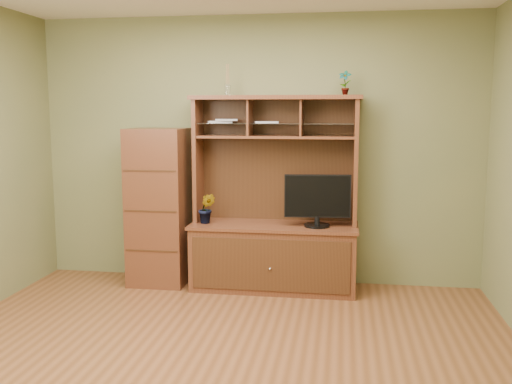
# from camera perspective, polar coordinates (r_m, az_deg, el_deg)

# --- Properties ---
(room) EXTENTS (4.54, 4.04, 2.74)m
(room) POSITION_cam_1_polar(r_m,az_deg,el_deg) (3.87, -4.34, 2.09)
(room) COLOR brown
(room) RESTS_ON ground
(media_hutch) EXTENTS (1.66, 0.61, 1.90)m
(media_hutch) POSITION_cam_1_polar(r_m,az_deg,el_deg) (5.65, 1.82, -4.45)
(media_hutch) COLOR #492515
(media_hutch) RESTS_ON room
(monitor) EXTENTS (0.64, 0.25, 0.50)m
(monitor) POSITION_cam_1_polar(r_m,az_deg,el_deg) (5.46, 6.15, -0.73)
(monitor) COLOR black
(monitor) RESTS_ON media_hutch
(orchid_plant) EXTENTS (0.17, 0.14, 0.30)m
(orchid_plant) POSITION_cam_1_polar(r_m,az_deg,el_deg) (5.64, -4.95, -1.65)
(orchid_plant) COLOR #33571D
(orchid_plant) RESTS_ON media_hutch
(top_plant) EXTENTS (0.14, 0.11, 0.23)m
(top_plant) POSITION_cam_1_polar(r_m,az_deg,el_deg) (5.56, 8.88, 10.75)
(top_plant) COLOR #346724
(top_plant) RESTS_ON media_hutch
(reed_diffuser) EXTENTS (0.06, 0.06, 0.30)m
(reed_diffuser) POSITION_cam_1_polar(r_m,az_deg,el_deg) (5.67, -2.86, 10.80)
(reed_diffuser) COLOR silver
(reed_diffuser) RESTS_ON media_hutch
(magazines) EXTENTS (0.73, 0.24, 0.04)m
(magazines) POSITION_cam_1_polar(r_m,az_deg,el_deg) (5.65, -1.94, 7.07)
(magazines) COLOR #AEAEB3
(magazines) RESTS_ON media_hutch
(side_cabinet) EXTENTS (0.56, 0.51, 1.58)m
(side_cabinet) POSITION_cam_1_polar(r_m,az_deg,el_deg) (5.86, -9.69, -1.46)
(side_cabinet) COLOR #492515
(side_cabinet) RESTS_ON room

